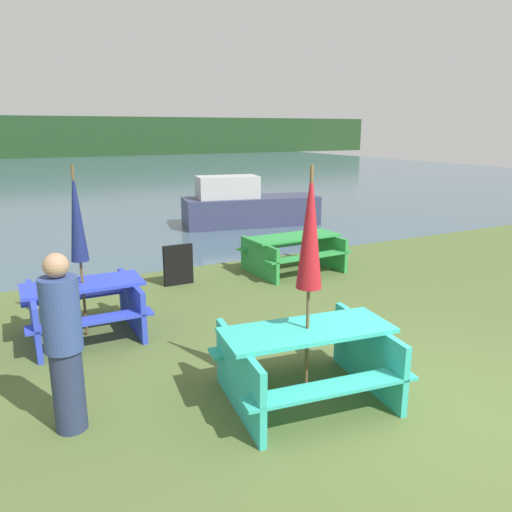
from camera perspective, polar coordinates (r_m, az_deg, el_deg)
name	(u,v)px	position (r m, az deg, el deg)	size (l,w,h in m)	color
ground_plane	(462,416)	(5.65, 22.45, -16.55)	(60.00, 60.00, 0.00)	#516633
water	(60,173)	(34.80, -21.46, 8.78)	(60.00, 50.00, 0.00)	#425B6B
far_treeline	(32,137)	(54.61, -24.22, 12.31)	(80.00, 1.60, 4.00)	#1E3D1E
picnic_table_teal	(307,357)	(5.37, 5.81, -11.41)	(1.95, 1.60, 0.80)	#33B7A8
picnic_table_blue	(84,304)	(7.28, -19.01, -5.26)	(1.59, 1.40, 0.76)	blue
picnic_table_green	(294,249)	(10.05, 4.31, 0.78)	(1.92, 1.44, 0.73)	green
umbrella_navy	(76,216)	(6.98, -19.84, 4.36)	(0.23, 0.23, 2.35)	brown
umbrella_crimson	(310,230)	(4.93, 6.21, 2.92)	(0.26, 0.26, 2.46)	brown
boat	(247,206)	(14.85, -1.07, 5.68)	(4.14, 2.02, 1.47)	#333856
person	(64,344)	(4.98, -21.10, -9.38)	(0.35, 0.35, 1.74)	#283351
signboard	(178,265)	(9.25, -8.88, -1.01)	(0.55, 0.08, 0.75)	black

